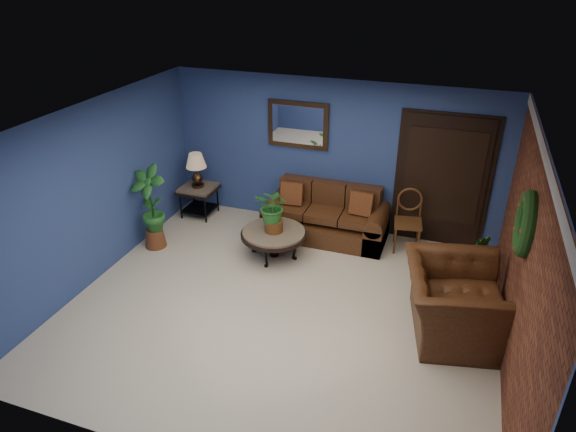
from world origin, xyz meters
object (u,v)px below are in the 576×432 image
(coffee_table, at_px, (274,234))
(table_lamp, at_px, (196,166))
(end_table, at_px, (199,193))
(side_chair, at_px, (409,216))
(armchair, at_px, (455,302))
(sofa, at_px, (326,219))

(coffee_table, xyz_separation_m, table_lamp, (-1.75, 0.87, 0.56))
(coffee_table, distance_m, end_table, 1.95)
(side_chair, height_order, armchair, side_chair)
(side_chair, bearing_deg, sofa, 173.67)
(side_chair, bearing_deg, coffee_table, -161.83)
(armchair, bearing_deg, table_lamp, 55.68)
(table_lamp, bearing_deg, coffee_table, -26.60)
(sofa, xyz_separation_m, table_lamp, (-2.34, -0.02, 0.64))
(sofa, relative_size, armchair, 1.46)
(sofa, relative_size, end_table, 3.26)
(coffee_table, relative_size, end_table, 1.68)
(coffee_table, bearing_deg, side_chair, 26.58)
(end_table, xyz_separation_m, armchair, (4.45, -1.83, 0.02))
(side_chair, bearing_deg, end_table, 172.72)
(end_table, bearing_deg, coffee_table, -26.60)
(sofa, relative_size, coffee_table, 1.95)
(armchair, bearing_deg, sofa, 36.78)
(end_table, bearing_deg, sofa, 0.60)
(sofa, xyz_separation_m, coffee_table, (-0.59, -0.90, 0.09))
(table_lamp, xyz_separation_m, armchair, (4.45, -1.83, -0.50))
(sofa, distance_m, armchair, 2.82)
(side_chair, bearing_deg, table_lamp, 172.72)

